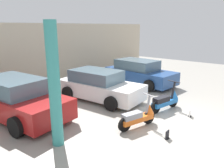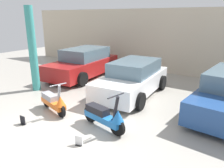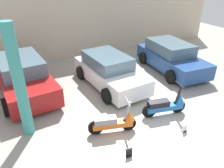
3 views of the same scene
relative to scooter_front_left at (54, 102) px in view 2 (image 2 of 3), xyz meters
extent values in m
plane|color=#9E998E|center=(1.06, -0.69, -0.38)|extent=(28.00, 28.00, 0.00)
cube|color=beige|center=(1.06, 7.05, 1.33)|extent=(19.60, 0.12, 3.42)
cylinder|color=black|center=(0.44, -0.12, -0.14)|extent=(0.48, 0.21, 0.47)
cylinder|color=black|center=(-0.57, 0.16, -0.14)|extent=(0.48, 0.21, 0.47)
cube|color=orange|center=(-0.06, 0.02, -0.08)|extent=(1.26, 0.61, 0.16)
cube|color=gray|center=(-0.28, 0.08, 0.09)|extent=(0.74, 0.45, 0.18)
cylinder|color=gray|center=(0.38, -0.11, 0.33)|extent=(0.23, 0.14, 0.67)
cylinder|color=gray|center=(0.38, -0.11, 0.67)|extent=(0.18, 0.53, 0.03)
cone|color=orange|center=(0.46, -0.13, 0.15)|extent=(0.39, 0.39, 0.31)
cylinder|color=black|center=(2.49, -0.09, -0.13)|extent=(0.51, 0.19, 0.50)
cylinder|color=black|center=(1.41, 0.14, -0.13)|extent=(0.51, 0.19, 0.50)
cube|color=#1E66B2|center=(1.95, 0.02, -0.06)|extent=(1.33, 0.56, 0.17)
cube|color=black|center=(1.72, 0.07, 0.12)|extent=(0.77, 0.43, 0.19)
cylinder|color=black|center=(2.43, -0.08, 0.37)|extent=(0.24, 0.13, 0.71)
cylinder|color=black|center=(2.43, -0.08, 0.73)|extent=(0.15, 0.57, 0.03)
cone|color=#1E66B2|center=(2.51, -0.09, 0.18)|extent=(0.39, 0.39, 0.32)
cube|color=maroon|center=(-2.11, 3.87, 0.16)|extent=(2.12, 4.40, 0.71)
cube|color=slate|center=(-2.13, 4.13, 0.80)|extent=(1.75, 2.51, 0.56)
cylinder|color=black|center=(-1.09, 2.63, -0.05)|extent=(0.28, 0.67, 0.65)
cylinder|color=black|center=(-2.93, 2.48, -0.05)|extent=(0.28, 0.67, 0.65)
cylinder|color=black|center=(-1.30, 5.27, -0.05)|extent=(0.28, 0.67, 0.65)
cylinder|color=black|center=(-3.14, 5.12, -0.05)|extent=(0.28, 0.67, 0.65)
cube|color=white|center=(1.29, 2.90, 0.12)|extent=(1.92, 4.06, 0.66)
cube|color=slate|center=(1.27, 3.14, 0.71)|extent=(1.60, 2.31, 0.52)
cylinder|color=black|center=(2.23, 1.74, -0.07)|extent=(0.25, 0.62, 0.60)
cylinder|color=black|center=(0.52, 1.62, -0.07)|extent=(0.25, 0.62, 0.60)
cylinder|color=black|center=(2.05, 4.19, -0.07)|extent=(0.25, 0.62, 0.60)
cylinder|color=black|center=(0.35, 4.06, -0.07)|extent=(0.25, 0.62, 0.60)
cylinder|color=black|center=(3.78, 1.81, -0.06)|extent=(0.27, 0.64, 0.62)
cylinder|color=black|center=(4.00, 4.34, -0.06)|extent=(0.27, 0.64, 0.62)
cube|color=black|center=(-0.13, -1.09, -0.37)|extent=(0.16, 0.12, 0.01)
cube|color=black|center=(-0.13, -1.09, -0.25)|extent=(0.20, 0.03, 0.26)
cube|color=black|center=(1.96, -1.00, -0.37)|extent=(0.18, 0.15, 0.01)
cube|color=white|center=(1.96, -1.00, -0.25)|extent=(0.20, 0.07, 0.26)
cylinder|color=teal|center=(-2.39, 1.17, 1.33)|extent=(0.32, 0.32, 3.42)
camera|label=1|loc=(-5.72, -3.58, 2.88)|focal=35.00mm
camera|label=2|loc=(5.20, -4.42, 2.64)|focal=35.00mm
camera|label=3|loc=(-2.52, -4.79, 4.12)|focal=35.00mm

